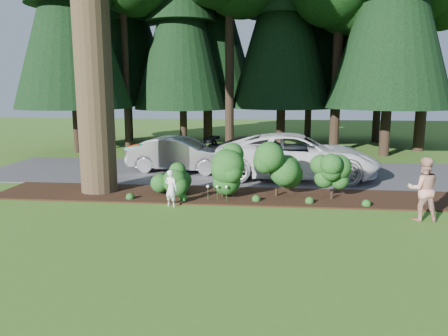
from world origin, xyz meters
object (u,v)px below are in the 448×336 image
Objects in this scene: child at (171,188)px; adult at (423,189)px; frisbee at (134,146)px; car_dark_suv at (263,154)px; car_white_suv at (297,156)px; car_silver_wagon at (181,154)px.

adult is at bearing -162.07° from child.
frisbee reaches higher than adult.
car_dark_suv is at bearing 56.67° from frisbee.
car_white_suv reaches higher than car_dark_suv.
frisbee is (-1.20, 0.21, 1.27)m from child.
car_white_suv is 6.21m from adult.
car_silver_wagon is 5.44m from frisbee.
car_silver_wagon is 0.91× the size of car_dark_suv.
car_white_suv reaches higher than child.
car_silver_wagon reaches higher than car_dark_suv.
frisbee is (-5.30, -4.48, 0.92)m from car_white_suv.
child is at bearing -164.93° from car_silver_wagon.
adult is (3.12, -5.36, -0.04)m from car_white_suv.
adult is (8.05, -6.21, 0.10)m from car_silver_wagon.
car_dark_suv is at bearing -55.70° from adult.
child is 7.26m from adult.
car_silver_wagon is 10.17m from adult.
car_dark_suv is 7.26m from frisbee.
car_white_suv is 11.53× the size of frisbee.
car_silver_wagon is at bearing -36.40° from adult.
car_white_suv is at bearing -93.19° from car_silver_wagon.
car_dark_suv is (-1.36, 1.52, -0.17)m from car_white_suv.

